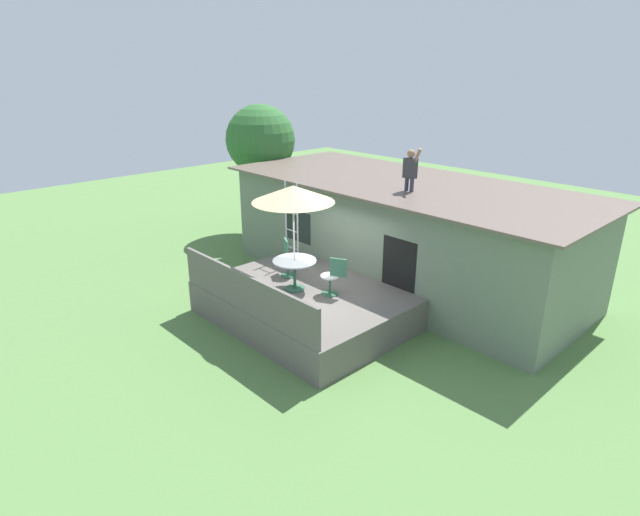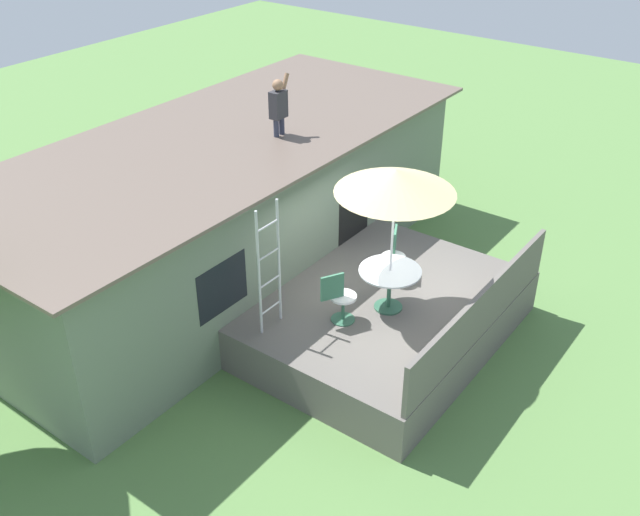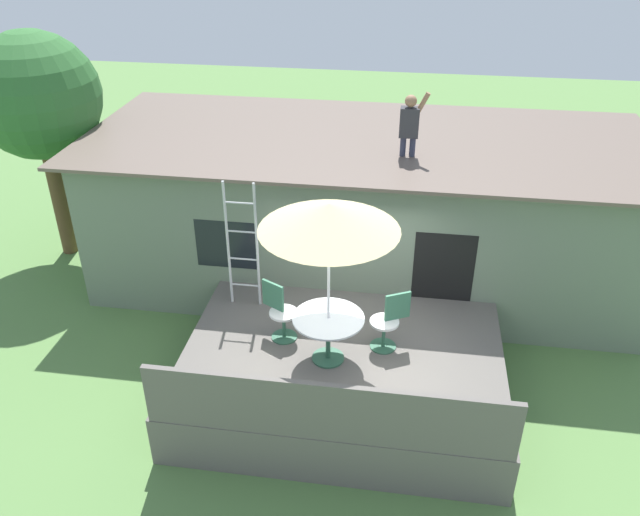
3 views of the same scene
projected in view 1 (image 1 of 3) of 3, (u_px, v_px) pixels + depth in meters
ground_plane at (309, 318)px, 12.83m from camera, size 40.00×40.00×0.00m
house at (402, 232)px, 14.64m from camera, size 10.50×4.50×2.87m
deck at (308, 303)px, 12.69m from camera, size 4.79×3.78×0.80m
deck_railing at (245, 293)px, 11.20m from camera, size 4.69×0.08×0.90m
patio_table at (295, 266)px, 12.31m from camera, size 1.04×1.04×0.74m
patio_umbrella at (293, 194)px, 11.69m from camera, size 1.90×1.90×2.54m
step_ladder at (292, 222)px, 14.01m from camera, size 0.52×0.04×2.20m
person_figure at (411, 167)px, 12.91m from camera, size 0.47×0.20×1.11m
patio_chair_left at (287, 258)px, 13.19m from camera, size 0.58×0.44×0.92m
patio_chair_right at (333, 277)px, 12.06m from camera, size 0.58×0.44×0.92m
backyard_tree at (261, 141)px, 18.25m from camera, size 2.44×2.44×4.63m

